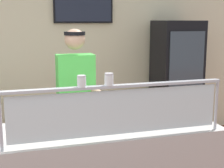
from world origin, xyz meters
TOP-DOWN VIEW (x-y plane):
  - shop_rear_unit at (0.95, 2.71)m, footprint 6.30×0.13m
  - sneeze_guard at (0.95, 0.06)m, footprint 1.72×0.06m
  - pizza_tray at (0.90, 0.43)m, footprint 0.45×0.45m
  - pizza_server at (0.90, 0.41)m, footprint 0.12×0.29m
  - parmesan_shaker at (0.67, 0.06)m, footprint 0.07×0.07m
  - pepper_flake_shaker at (0.87, 0.06)m, footprint 0.07×0.07m
  - worker_figure at (0.83, 1.11)m, footprint 0.41×0.50m
  - drink_fridge at (2.59, 2.27)m, footprint 0.64×0.60m

SIDE VIEW (x-z plane):
  - drink_fridge at x=2.59m, z-range 0.00..1.84m
  - pizza_tray at x=0.90m, z-range 0.95..0.98m
  - pizza_server at x=0.90m, z-range 0.99..0.99m
  - worker_figure at x=0.83m, z-range 0.13..1.89m
  - sneeze_guard at x=0.95m, z-range 1.01..1.43m
  - shop_rear_unit at x=0.95m, z-range 0.01..2.71m
  - parmesan_shaker at x=0.67m, z-range 1.37..1.45m
  - pepper_flake_shaker at x=0.87m, z-range 1.37..1.46m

